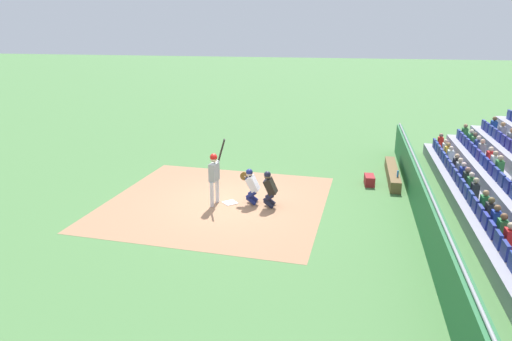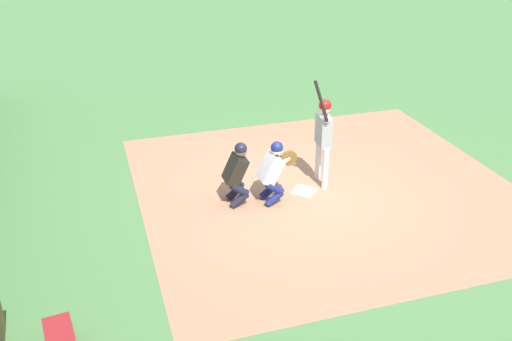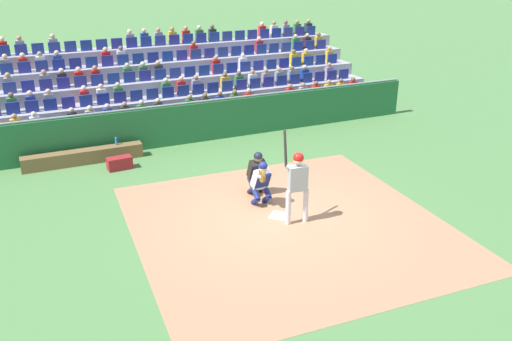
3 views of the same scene
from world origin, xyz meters
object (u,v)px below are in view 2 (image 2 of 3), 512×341
object	(u,v)px
home_plate_marker	(304,191)
batter_at_plate	(324,132)
home_plate_umpire	(237,171)
catcher_crouching	(274,169)

from	to	relation	value
home_plate_marker	batter_at_plate	bearing A→B (deg)	115.27
home_plate_umpire	home_plate_marker	bearing A→B (deg)	88.87
batter_at_plate	home_plate_umpire	distance (m)	1.95
catcher_crouching	home_plate_umpire	size ratio (longest dim) A/B	0.99
home_plate_marker	home_plate_umpire	size ratio (longest dim) A/B	0.34
catcher_crouching	home_plate_umpire	world-z (taller)	home_plate_umpire
home_plate_marker	catcher_crouching	bearing A→B (deg)	-78.33
home_plate_umpire	catcher_crouching	bearing A→B (deg)	75.05
batter_at_plate	home_plate_marker	bearing A→B (deg)	-64.73
home_plate_marker	home_plate_umpire	world-z (taller)	home_plate_umpire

